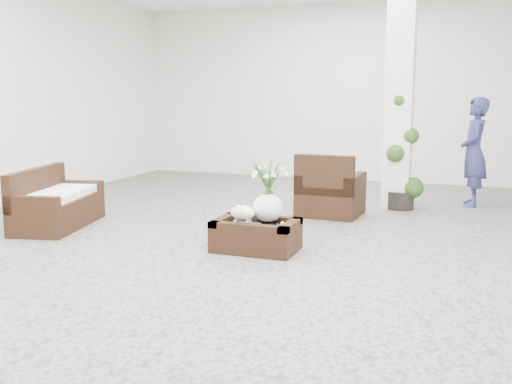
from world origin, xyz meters
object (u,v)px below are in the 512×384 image
(armchair, at_px, (331,184))
(topiary, at_px, (402,154))
(coffee_table, at_px, (256,237))
(loveseat, at_px, (58,198))

(armchair, xyz_separation_m, topiary, (0.89, 0.81, 0.39))
(coffee_table, height_order, armchair, armchair)
(topiary, bearing_deg, loveseat, -145.28)
(coffee_table, height_order, topiary, topiary)
(coffee_table, distance_m, loveseat, 2.85)
(armchair, bearing_deg, coffee_table, 85.36)
(armchair, bearing_deg, topiary, -133.97)
(coffee_table, bearing_deg, topiary, 68.21)
(armchair, relative_size, loveseat, 0.62)
(topiary, bearing_deg, coffee_table, -111.79)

